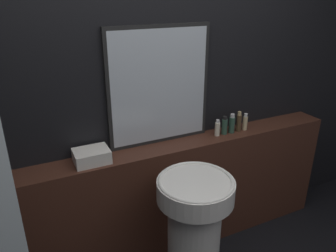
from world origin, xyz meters
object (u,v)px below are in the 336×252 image
mirror (159,87)px  hand_soap_bottle (245,122)px  lotion_bottle (232,124)px  body_wash_bottle (239,122)px  pedestal_sink (194,235)px  towel_stack (92,156)px  conditioner_bottle (225,126)px  shampoo_bottle (217,128)px

mirror → hand_soap_bottle: 0.79m
lotion_bottle → body_wash_bottle: size_ratio=0.95×
pedestal_sink → towel_stack: towel_stack is taller
mirror → hand_soap_bottle: (0.70, -0.10, -0.35)m
towel_stack → conditioner_bottle: 1.03m
shampoo_bottle → body_wash_bottle: (0.20, 0.00, 0.02)m
pedestal_sink → conditioner_bottle: conditioner_bottle is taller
conditioner_bottle → lotion_bottle: (0.07, 0.00, 0.00)m
shampoo_bottle → hand_soap_bottle: bearing=0.0°
conditioner_bottle → shampoo_bottle: bearing=180.0°
towel_stack → lotion_bottle: lotion_bottle is taller
towel_stack → conditioner_bottle: size_ratio=1.54×
lotion_bottle → body_wash_bottle: body_wash_bottle is taller
pedestal_sink → hand_soap_bottle: hand_soap_bottle is taller
pedestal_sink → conditioner_bottle: (0.54, 0.49, 0.47)m
shampoo_bottle → hand_soap_bottle: 0.26m
shampoo_bottle → mirror: bearing=167.6°
mirror → lotion_bottle: mirror is taller
hand_soap_bottle → conditioner_bottle: bearing=180.0°
lotion_bottle → towel_stack: bearing=-180.0°
pedestal_sink → conditioner_bottle: 0.87m
lotion_bottle → pedestal_sink: bearing=-140.9°
pedestal_sink → towel_stack: bearing=134.9°
body_wash_bottle → hand_soap_bottle: body_wash_bottle is taller
towel_stack → conditioner_bottle: conditioner_bottle is taller
towel_stack → lotion_bottle: bearing=0.0°
towel_stack → body_wash_bottle: 1.17m
shampoo_bottle → lotion_bottle: bearing=0.0°
conditioner_bottle → body_wash_bottle: body_wash_bottle is taller
body_wash_bottle → hand_soap_bottle: size_ratio=1.19×
conditioner_bottle → mirror: bearing=169.2°
body_wash_bottle → hand_soap_bottle: (0.06, -0.00, -0.01)m
hand_soap_bottle → towel_stack: bearing=-180.0°
lotion_bottle → hand_soap_bottle: size_ratio=1.13×
lotion_bottle → hand_soap_bottle: (0.13, 0.00, -0.01)m
mirror → towel_stack: size_ratio=3.70×
pedestal_sink → mirror: size_ratio=1.12×
pedestal_sink → lotion_bottle: (0.61, 0.49, 0.47)m
lotion_bottle → body_wash_bottle: (0.07, 0.00, 0.00)m
shampoo_bottle → body_wash_bottle: size_ratio=0.79×
towel_stack → hand_soap_bottle: bearing=0.0°
pedestal_sink → towel_stack: 0.83m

